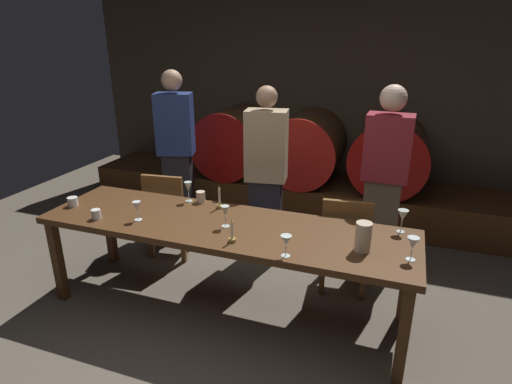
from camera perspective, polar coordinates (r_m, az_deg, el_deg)
The scene contains 24 objects.
ground_plane at distance 3.26m, azimuth -4.71°, elevation -19.68°, with size 7.94×7.94×0.00m, color brown.
back_wall at distance 5.53m, azimuth 8.48°, elevation 11.84°, with size 6.11×0.24×2.57m, color #473A2D.
barrel_shelf at distance 5.28m, azimuth 6.66°, elevation -0.50°, with size 5.50×0.90×0.43m, color #4C2D16.
wine_barrel_left at distance 5.36m, azimuth -2.75°, elevation 6.96°, with size 0.83×0.93×0.83m.
wine_barrel_center at distance 5.09m, azimuth 6.96°, elevation 6.09°, with size 0.83×0.93×0.83m.
wine_barrel_right at distance 4.98m, azimuth 17.66°, elevation 4.92°, with size 0.83×0.93×0.83m.
dining_table at distance 3.23m, azimuth -4.40°, elevation -5.39°, with size 2.86×0.78×0.76m.
chair_left at distance 4.20m, azimuth -11.71°, elevation -2.48°, with size 0.45×0.45×0.88m.
chair_right at distance 3.63m, azimuth 12.07°, elevation -6.36°, with size 0.43×0.43×0.88m.
guest_left at distance 4.65m, azimuth -10.71°, elevation 5.42°, with size 0.44×0.34×1.77m.
guest_center at distance 3.99m, azimuth 1.37°, elevation 2.39°, with size 0.41×0.30×1.68m.
guest_right at distance 3.82m, azimuth 16.92°, elevation 1.20°, with size 0.39×0.25×1.73m.
candle_left at distance 3.46m, azimuth -4.97°, elevation -1.35°, with size 0.05×0.05×0.20m.
candle_right at distance 2.91m, azimuth -3.26°, elevation -5.93°, with size 0.05×0.05×0.18m.
pitcher at distance 2.85m, azimuth 14.30°, elevation -5.90°, with size 0.11×0.11×0.20m.
wine_glass_far_left at distance 3.33m, azimuth -15.82°, elevation -2.00°, with size 0.06×0.06×0.15m.
wine_glass_left at distance 3.61m, azimuth -9.17°, elevation 0.60°, with size 0.06×0.06×0.17m.
wine_glass_center_left at distance 3.10m, azimuth -4.19°, elevation -2.68°, with size 0.06×0.06×0.17m.
wine_glass_center_right at distance 2.70m, azimuth 4.10°, elevation -6.64°, with size 0.07×0.07×0.15m.
wine_glass_right at distance 3.19m, azimuth 19.25°, elevation -3.06°, with size 0.08×0.08×0.17m.
wine_glass_far_right at distance 2.83m, azimuth 20.46°, elevation -6.59°, with size 0.08×0.08×0.16m.
cup_left at distance 3.81m, azimuth -23.57°, elevation -1.21°, with size 0.08×0.08×0.08m, color white.
cup_center at distance 3.48m, azimuth -20.83°, elevation -2.82°, with size 0.07×0.07×0.08m, color white.
cup_right at distance 3.60m, azimuth -7.49°, elevation -0.65°, with size 0.08×0.08×0.09m, color beige.
Camera 1 is at (1.07, -2.25, 2.11)m, focal length 29.55 mm.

